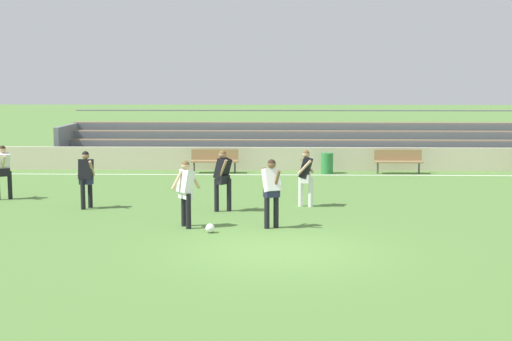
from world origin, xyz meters
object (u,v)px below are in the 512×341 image
object	(u,v)px
player_white_on_ball	(3,168)
soccer_ball	(210,228)
bleacher_stand	(330,142)
trash_bin	(327,163)
player_dark_deep_cover	(306,173)
player_white_overlapping	(272,187)
player_white_wide_right	(186,188)
bench_centre_sideline	(215,159)
bench_far_left	(398,159)
player_dark_wide_left	(223,175)
player_dark_challenging	(86,175)

from	to	relation	value
player_white_on_ball	soccer_ball	world-z (taller)	player_white_on_ball
bleacher_stand	trash_bin	xyz separation A→B (m)	(-0.34, -3.30, -0.50)
trash_bin	soccer_ball	xyz separation A→B (m)	(-3.49, -11.00, -0.28)
trash_bin	bleacher_stand	bearing A→B (deg)	84.13
player_white_on_ball	player_dark_deep_cover	bearing A→B (deg)	-6.33
bleacher_stand	trash_bin	distance (m)	3.36
player_white_overlapping	player_white_wide_right	world-z (taller)	player_white_overlapping
bench_centre_sideline	player_white_wide_right	xyz separation A→B (m)	(0.15, -10.40, 0.43)
player_white_wide_right	trash_bin	bearing A→B (deg)	68.28
bench_far_left	player_dark_deep_cover	distance (m)	8.29
player_white_wide_right	soccer_ball	size ratio (longest dim) A/B	7.49
player_white_overlapping	soccer_ball	bearing A→B (deg)	-157.41
player_dark_wide_left	player_dark_deep_cover	bearing A→B (deg)	19.67
bench_far_left	player_dark_deep_cover	size ratio (longest dim) A/B	1.11
bleacher_stand	player_white_on_ball	bearing A→B (deg)	-137.33
trash_bin	player_white_on_ball	bearing A→B (deg)	-147.94
player_white_overlapping	player_white_on_ball	bearing A→B (deg)	153.25
bench_centre_sideline	player_dark_challenging	world-z (taller)	player_dark_challenging
bleacher_stand	bench_far_left	distance (m)	4.05
bench_far_left	bench_centre_sideline	distance (m)	6.98
bench_centre_sideline	soccer_ball	distance (m)	11.07
bench_far_left	player_white_wide_right	size ratio (longest dim) A/B	1.09
soccer_ball	player_dark_deep_cover	bearing A→B (deg)	56.80
bench_centre_sideline	player_white_wide_right	size ratio (longest dim) A/B	1.09
player_dark_wide_left	player_white_on_ball	size ratio (longest dim) A/B	1.03
player_white_on_ball	bleacher_stand	bearing A→B (deg)	42.67
trash_bin	player_white_overlapping	xyz separation A→B (m)	(-2.04, -10.40, 0.62)
player_dark_wide_left	soccer_ball	distance (m)	2.99
bench_centre_sideline	player_white_overlapping	size ratio (longest dim) A/B	1.06
bench_far_left	soccer_ball	bearing A→B (deg)	-119.29
player_dark_deep_cover	bench_centre_sideline	bearing A→B (deg)	113.46
player_dark_wide_left	player_white_on_ball	xyz separation A→B (m)	(-6.72, 1.82, -0.04)
player_white_on_ball	player_dark_challenging	xyz separation A→B (m)	(2.88, -1.49, -0.01)
player_white_on_ball	bench_centre_sideline	bearing A→B (deg)	47.52
bench_far_left	bench_centre_sideline	size ratio (longest dim) A/B	1.00
player_dark_challenging	bleacher_stand	bearing A→B (deg)	55.76
bench_centre_sideline	player_dark_challenging	distance (m)	8.40
trash_bin	player_dark_deep_cover	distance (m)	7.43
player_white_wide_right	player_dark_deep_cover	world-z (taller)	player_white_wide_right
bleacher_stand	soccer_ball	bearing A→B (deg)	-104.99
bench_far_left	bench_centre_sideline	world-z (taller)	same
player_white_on_ball	bench_far_left	bearing A→B (deg)	26.42
player_white_wide_right	player_white_on_ball	xyz separation A→B (m)	(-5.98, 4.04, -0.01)
bench_centre_sideline	player_white_on_ball	distance (m)	8.63
player_white_overlapping	player_dark_wide_left	size ratio (longest dim) A/B	1.00
bench_centre_sideline	player_white_overlapping	bearing A→B (deg)	-77.86
bench_far_left	player_dark_challenging	world-z (taller)	player_dark_challenging
bench_centre_sideline	soccer_ball	size ratio (longest dim) A/B	8.18
player_dark_deep_cover	player_dark_wide_left	size ratio (longest dim) A/B	0.96
bleacher_stand	player_dark_deep_cover	world-z (taller)	bleacher_stand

